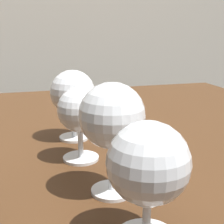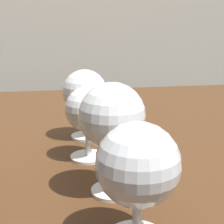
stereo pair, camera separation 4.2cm
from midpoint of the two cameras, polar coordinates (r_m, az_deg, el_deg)
The scene contains 5 objects.
dining_table at distance 0.75m, azimuth 1.84°, elevation -10.08°, with size 1.11×0.98×0.72m.
wine_glass_rose at distance 0.34m, azimuth 8.19°, elevation -9.60°, with size 0.09×0.09×0.13m.
wine_glass_amber at distance 0.43m, azimuth 2.85°, elevation -1.13°, with size 0.09×0.09×0.15m.
wine_glass_chardonnay at distance 0.55m, azimuth -2.13°, elevation 0.24°, with size 0.08×0.08×0.13m.
wine_glass_empty at distance 0.65m, azimuth -2.92°, elevation 3.30°, with size 0.09×0.09×0.14m.
Camera 2 is at (-0.12, -0.67, 0.95)m, focal length 52.46 mm.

